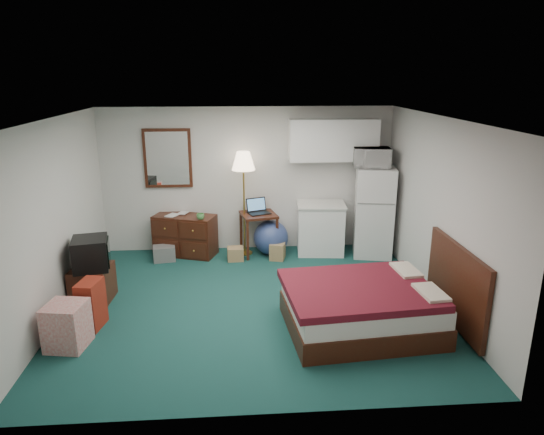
{
  "coord_description": "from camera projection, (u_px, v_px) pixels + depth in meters",
  "views": [
    {
      "loc": [
        -0.19,
        -6.02,
        3.04
      ],
      "look_at": [
        0.28,
        0.38,
        1.11
      ],
      "focal_mm": 32.0,
      "sensor_mm": 36.0,
      "label": 1
    }
  ],
  "objects": [
    {
      "name": "floor",
      "position": [
        253.0,
        304.0,
        6.64
      ],
      "size": [
        5.0,
        4.5,
        0.01
      ],
      "primitive_type": "cube",
      "color": "#0F4541",
      "rests_on": "ground"
    },
    {
      "name": "ceiling",
      "position": [
        251.0,
        119.0,
        5.92
      ],
      "size": [
        5.0,
        4.5,
        0.01
      ],
      "primitive_type": "cube",
      "color": "silver",
      "rests_on": "walls"
    },
    {
      "name": "walls",
      "position": [
        252.0,
        216.0,
        6.28
      ],
      "size": [
        5.01,
        4.51,
        2.5
      ],
      "color": "silver",
      "rests_on": "floor"
    },
    {
      "name": "mirror",
      "position": [
        168.0,
        158.0,
        8.19
      ],
      "size": [
        0.8,
        0.06,
        1.0
      ],
      "primitive_type": null,
      "color": "white",
      "rests_on": "walls"
    },
    {
      "name": "upper_cabinets",
      "position": [
        333.0,
        140.0,
        8.17
      ],
      "size": [
        1.5,
        0.35,
        0.7
      ],
      "primitive_type": null,
      "color": "white",
      "rests_on": "walls"
    },
    {
      "name": "headboard",
      "position": [
        456.0,
        285.0,
        5.92
      ],
      "size": [
        0.06,
        1.56,
        1.0
      ],
      "primitive_type": null,
      "color": "#3B110A",
      "rests_on": "walls"
    },
    {
      "name": "dresser",
      "position": [
        185.0,
        235.0,
        8.35
      ],
      "size": [
        1.13,
        0.78,
        0.7
      ],
      "primitive_type": null,
      "rotation": [
        0.0,
        0.0,
        -0.33
      ],
      "color": "#3B110A",
      "rests_on": "floor"
    },
    {
      "name": "floor_lamp",
      "position": [
        244.0,
        204.0,
        8.23
      ],
      "size": [
        0.45,
        0.45,
        1.79
      ],
      "primitive_type": null,
      "rotation": [
        0.0,
        0.0,
        -0.18
      ],
      "color": "gold",
      "rests_on": "floor"
    },
    {
      "name": "desk",
      "position": [
        259.0,
        234.0,
        8.39
      ],
      "size": [
        0.68,
        0.68,
        0.73
      ],
      "primitive_type": null,
      "rotation": [
        0.0,
        0.0,
        0.21
      ],
      "color": "#3B110A",
      "rests_on": "floor"
    },
    {
      "name": "exercise_ball",
      "position": [
        271.0,
        237.0,
        8.39
      ],
      "size": [
        0.72,
        0.72,
        0.6
      ],
      "primitive_type": "sphere",
      "rotation": [
        0.0,
        0.0,
        -0.22
      ],
      "color": "navy",
      "rests_on": "floor"
    },
    {
      "name": "kitchen_counter",
      "position": [
        320.0,
        229.0,
        8.43
      ],
      "size": [
        0.83,
        0.66,
        0.85
      ],
      "primitive_type": null,
      "rotation": [
        0.0,
        0.0,
        -0.09
      ],
      "color": "white",
      "rests_on": "floor"
    },
    {
      "name": "fridge",
      "position": [
        374.0,
        212.0,
        8.24
      ],
      "size": [
        0.74,
        0.74,
        1.54
      ],
      "primitive_type": null,
      "rotation": [
        0.0,
        0.0,
        -0.2
      ],
      "color": "white",
      "rests_on": "floor"
    },
    {
      "name": "bed",
      "position": [
        361.0,
        308.0,
        5.92
      ],
      "size": [
        1.89,
        1.54,
        0.57
      ],
      "primitive_type": null,
      "rotation": [
        0.0,
        0.0,
        0.09
      ],
      "color": "#53121A",
      "rests_on": "floor"
    },
    {
      "name": "tv_stand",
      "position": [
        93.0,
        284.0,
        6.67
      ],
      "size": [
        0.53,
        0.57,
        0.5
      ],
      "primitive_type": null,
      "rotation": [
        0.0,
        0.0,
        -0.07
      ],
      "color": "#3B110A",
      "rests_on": "floor"
    },
    {
      "name": "suitcase",
      "position": [
        91.0,
        304.0,
        5.96
      ],
      "size": [
        0.3,
        0.41,
        0.61
      ],
      "primitive_type": null,
      "rotation": [
        0.0,
        0.0,
        -0.18
      ],
      "color": "maroon",
      "rests_on": "floor"
    },
    {
      "name": "retail_box",
      "position": [
        67.0,
        326.0,
        5.54
      ],
      "size": [
        0.49,
        0.49,
        0.53
      ],
      "primitive_type": null,
      "rotation": [
        0.0,
        0.0,
        -0.16
      ],
      "color": "silver",
      "rests_on": "floor"
    },
    {
      "name": "file_bin",
      "position": [
        164.0,
        253.0,
        8.14
      ],
      "size": [
        0.4,
        0.33,
        0.25
      ],
      "primitive_type": null,
      "rotation": [
        0.0,
        0.0,
        0.17
      ],
      "color": "slate",
      "rests_on": "floor"
    },
    {
      "name": "cardboard_box_a",
      "position": [
        235.0,
        254.0,
        8.16
      ],
      "size": [
        0.28,
        0.24,
        0.22
      ],
      "primitive_type": null,
      "rotation": [
        0.0,
        0.0,
        0.06
      ],
      "color": "#927E55",
      "rests_on": "floor"
    },
    {
      "name": "cardboard_box_b",
      "position": [
        277.0,
        251.0,
        8.21
      ],
      "size": [
        0.3,
        0.33,
        0.28
      ],
      "primitive_type": null,
      "rotation": [
        0.0,
        0.0,
        -0.25
      ],
      "color": "#927E55",
      "rests_on": "floor"
    },
    {
      "name": "laptop",
      "position": [
        259.0,
        207.0,
        8.25
      ],
      "size": [
        0.44,
        0.4,
        0.24
      ],
      "primitive_type": null,
      "rotation": [
        0.0,
        0.0,
        0.37
      ],
      "color": "black",
      "rests_on": "desk"
    },
    {
      "name": "crt_tv",
      "position": [
        91.0,
        253.0,
        6.51
      ],
      "size": [
        0.55,
        0.58,
        0.43
      ],
      "primitive_type": null,
      "rotation": [
        0.0,
        0.0,
        0.2
      ],
      "color": "black",
      "rests_on": "tv_stand"
    },
    {
      "name": "microwave",
      "position": [
        372.0,
        155.0,
        7.98
      ],
      "size": [
        0.63,
        0.4,
        0.4
      ],
      "primitive_type": "imported",
      "rotation": [
        0.0,
        0.0,
        -0.12
      ],
      "color": "white",
      "rests_on": "fridge"
    },
    {
      "name": "book_a",
      "position": [
        168.0,
        209.0,
        8.23
      ],
      "size": [
        0.16,
        0.1,
        0.24
      ],
      "primitive_type": "imported",
      "rotation": [
        0.0,
        0.0,
        -0.48
      ],
      "color": "#927E55",
      "rests_on": "dresser"
    },
    {
      "name": "book_b",
      "position": [
        179.0,
        208.0,
        8.35
      ],
      "size": [
        0.15,
        0.07,
        0.21
      ],
      "primitive_type": "imported",
      "rotation": [
        0.0,
        0.0,
        -0.34
      ],
      "color": "#927E55",
      "rests_on": "dresser"
    },
    {
      "name": "mug",
      "position": [
        200.0,
        216.0,
        8.01
      ],
      "size": [
        0.13,
        0.1,
        0.13
      ],
      "primitive_type": "imported",
      "rotation": [
        0.0,
        0.0,
        -0.02
      ],
      "color": "#4D9047",
      "rests_on": "dresser"
    }
  ]
}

